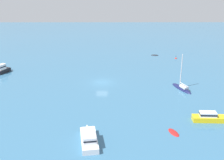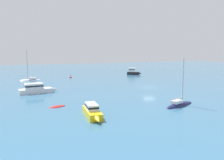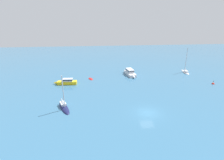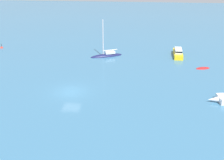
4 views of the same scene
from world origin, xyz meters
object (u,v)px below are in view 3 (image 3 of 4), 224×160
at_px(cabin_cruiser, 130,73).
at_px(motor_cruiser, 66,82).
at_px(sloop, 64,107).
at_px(channel_buoy, 213,84).
at_px(yacht, 185,72).
at_px(rib, 91,79).

distance_m(cabin_cruiser, motor_cruiser, 19.53).
bearing_deg(sloop, channel_buoy, 82.03).
distance_m(cabin_cruiser, channel_buoy, 23.01).
relative_size(yacht, motor_cruiser, 1.28).
relative_size(rib, yacht, 0.33).
xyz_separation_m(rib, motor_cruiser, (-3.53, 6.42, 0.65)).
distance_m(motor_cruiser, channel_buoy, 39.52).
bearing_deg(rib, motor_cruiser, 100.23).
bearing_deg(rib, sloop, 144.77).
relative_size(motor_cruiser, channel_buoy, 5.01).
xyz_separation_m(yacht, motor_cruiser, (-6.99, 36.88, 0.41)).
xyz_separation_m(rib, channel_buoy, (-7.30, -32.91, 0.01)).
bearing_deg(channel_buoy, yacht, 12.87).
xyz_separation_m(rib, sloop, (-16.92, 5.07, 0.16)).
relative_size(cabin_cruiser, yacht, 0.91).
relative_size(yacht, sloop, 1.09).
bearing_deg(rib, channel_buoy, -121.03).
xyz_separation_m(cabin_cruiser, rib, (-2.55, 12.13, -0.76)).
xyz_separation_m(motor_cruiser, sloop, (-13.39, -1.35, -0.48)).
bearing_deg(yacht, motor_cruiser, 103.83).
xyz_separation_m(cabin_cruiser, yacht, (0.92, -18.32, -0.52)).
bearing_deg(sloop, cabin_cruiser, 116.34).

